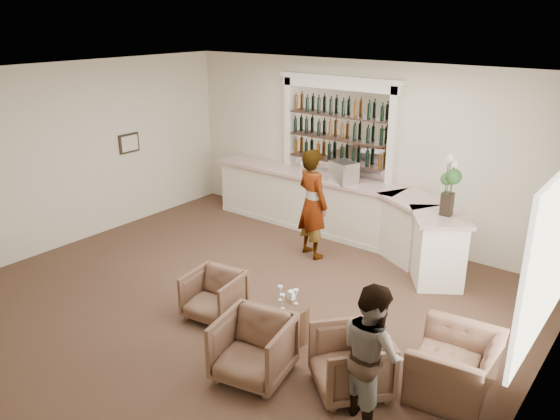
% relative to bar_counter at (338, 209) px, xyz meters
% --- Properties ---
extents(ground, '(8.00, 8.00, 0.00)m').
position_rel_bar_counter_xyz_m(ground, '(0.16, -3.00, -0.57)').
color(ground, '#513528').
rests_on(ground, ground).
extents(room_shell, '(8.04, 7.02, 3.32)m').
position_rel_bar_counter_xyz_m(room_shell, '(0.33, -2.29, 1.77)').
color(room_shell, beige).
rests_on(room_shell, ground).
extents(bar_counter, '(5.72, 1.80, 1.14)m').
position_rel_bar_counter_xyz_m(bar_counter, '(0.00, 0.00, 0.00)').
color(bar_counter, white).
rests_on(bar_counter, ground).
extents(back_bar_alcove, '(2.64, 0.25, 3.00)m').
position_rel_bar_counter_xyz_m(back_bar_alcove, '(-0.34, 0.41, 1.46)').
color(back_bar_alcove, white).
rests_on(back_bar_alcove, ground).
extents(cocktail_table, '(0.62, 0.62, 0.50)m').
position_rel_bar_counter_xyz_m(cocktail_table, '(1.29, -3.36, -0.32)').
color(cocktail_table, '#442F1D').
rests_on(cocktail_table, ground).
extents(sommelier, '(0.82, 0.67, 1.94)m').
position_rel_bar_counter_xyz_m(sommelier, '(0.06, -0.97, 0.39)').
color(sommelier, gray).
rests_on(sommelier, ground).
extents(guest, '(0.96, 0.91, 1.56)m').
position_rel_bar_counter_xyz_m(guest, '(2.89, -4.03, 0.21)').
color(guest, gray).
rests_on(guest, ground).
extents(armchair_left, '(0.82, 0.84, 0.67)m').
position_rel_bar_counter_xyz_m(armchair_left, '(0.16, -3.56, -0.24)').
color(armchair_left, brown).
rests_on(armchair_left, ground).
extents(armchair_center, '(0.98, 0.99, 0.77)m').
position_rel_bar_counter_xyz_m(armchair_center, '(1.49, -4.26, -0.19)').
color(armchair_center, brown).
rests_on(armchair_center, ground).
extents(armchair_right, '(1.14, 1.14, 0.75)m').
position_rel_bar_counter_xyz_m(armchair_right, '(2.52, -3.79, -0.20)').
color(armchair_right, brown).
rests_on(armchair_right, ground).
extents(armchair_far, '(1.08, 1.19, 0.69)m').
position_rel_bar_counter_xyz_m(armchair_far, '(3.48, -3.10, -0.23)').
color(armchair_far, brown).
rests_on(armchair_far, ground).
extents(espresso_machine, '(0.55, 0.51, 0.39)m').
position_rel_bar_counter_xyz_m(espresso_machine, '(0.11, -0.04, 0.76)').
color(espresso_machine, silver).
rests_on(espresso_machine, bar_counter).
extents(flower_vase, '(0.25, 0.25, 0.96)m').
position_rel_bar_counter_xyz_m(flower_vase, '(2.27, -0.56, 1.11)').
color(flower_vase, black).
rests_on(flower_vase, bar_counter).
extents(wine_glass_bar_left, '(0.07, 0.07, 0.21)m').
position_rel_bar_counter_xyz_m(wine_glass_bar_left, '(-0.90, 0.03, 0.67)').
color(wine_glass_bar_left, white).
rests_on(wine_glass_bar_left, bar_counter).
extents(wine_glass_bar_right, '(0.07, 0.07, 0.21)m').
position_rel_bar_counter_xyz_m(wine_glass_bar_right, '(-0.69, 0.07, 0.67)').
color(wine_glass_bar_right, white).
rests_on(wine_glass_bar_right, bar_counter).
extents(wine_glass_tbl_a, '(0.07, 0.07, 0.21)m').
position_rel_bar_counter_xyz_m(wine_glass_tbl_a, '(1.17, -3.33, 0.03)').
color(wine_glass_tbl_a, white).
rests_on(wine_glass_tbl_a, cocktail_table).
extents(wine_glass_tbl_b, '(0.07, 0.07, 0.21)m').
position_rel_bar_counter_xyz_m(wine_glass_tbl_b, '(1.39, -3.28, 0.03)').
color(wine_glass_tbl_b, white).
rests_on(wine_glass_tbl_b, cocktail_table).
extents(wine_glass_tbl_c, '(0.07, 0.07, 0.21)m').
position_rel_bar_counter_xyz_m(wine_glass_tbl_c, '(1.33, -3.49, 0.03)').
color(wine_glass_tbl_c, white).
rests_on(wine_glass_tbl_c, cocktail_table).
extents(napkin_holder, '(0.08, 0.08, 0.12)m').
position_rel_bar_counter_xyz_m(napkin_holder, '(1.27, -3.22, -0.01)').
color(napkin_holder, white).
rests_on(napkin_holder, cocktail_table).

